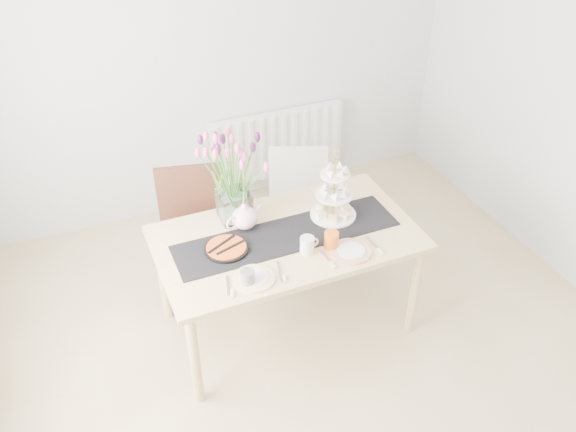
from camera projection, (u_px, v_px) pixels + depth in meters
name	position (u px, v px, depth m)	size (l,w,h in m)	color
room_shell	(350.00, 212.00, 2.99)	(4.50, 4.50, 4.50)	tan
radiator	(277.00, 144.00, 5.28)	(1.20, 0.08, 0.60)	white
dining_table	(287.00, 246.00, 3.78)	(1.60, 0.90, 0.75)	tan
chair_brown	(195.00, 224.00, 4.16)	(0.56, 0.56, 0.94)	#3D1D16
chair_white	(298.00, 199.00, 4.49)	(0.56, 0.56, 0.88)	silver
table_runner	(287.00, 235.00, 3.73)	(1.40, 0.35, 0.01)	black
tulip_vase	(232.00, 166.00, 3.67)	(0.69, 0.69, 0.60)	silver
cake_stand	(334.00, 200.00, 3.83)	(0.29, 0.29, 0.43)	gold
teapot	(245.00, 218.00, 3.75)	(0.26, 0.21, 0.17)	white
cream_jug	(324.00, 195.00, 4.03)	(0.09, 0.09, 0.09)	white
tart_tin	(226.00, 249.00, 3.61)	(0.27, 0.27, 0.03)	black
mug_grey	(247.00, 277.00, 3.35)	(0.08, 0.08, 0.09)	slate
mug_white	(307.00, 245.00, 3.58)	(0.09, 0.09, 0.10)	silver
mug_orange	(331.00, 240.00, 3.62)	(0.09, 0.09, 0.10)	orange
plate_left	(254.00, 278.00, 3.41)	(0.24, 0.24, 0.01)	white
plate_right	(351.00, 251.00, 3.60)	(0.24, 0.24, 0.01)	silver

